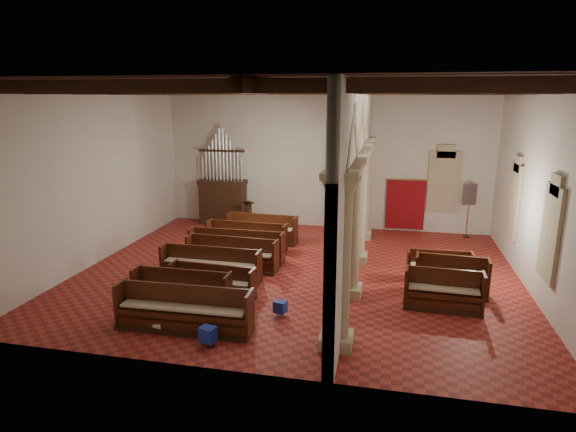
# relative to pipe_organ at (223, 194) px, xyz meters

# --- Properties ---
(floor) EXTENTS (14.00, 14.00, 0.00)m
(floor) POSITION_rel_pipe_organ_xyz_m (4.50, -5.50, -1.37)
(floor) COLOR maroon
(floor) RESTS_ON ground
(ceiling) EXTENTS (14.00, 14.00, 0.00)m
(ceiling) POSITION_rel_pipe_organ_xyz_m (4.50, -5.50, 4.63)
(ceiling) COLOR black
(ceiling) RESTS_ON wall_back
(wall_back) EXTENTS (14.00, 0.02, 6.00)m
(wall_back) POSITION_rel_pipe_organ_xyz_m (4.50, 0.50, 1.63)
(wall_back) COLOR silver
(wall_back) RESTS_ON floor
(wall_front) EXTENTS (14.00, 0.02, 6.00)m
(wall_front) POSITION_rel_pipe_organ_xyz_m (4.50, -11.50, 1.63)
(wall_front) COLOR silver
(wall_front) RESTS_ON floor
(wall_left) EXTENTS (0.02, 12.00, 6.00)m
(wall_left) POSITION_rel_pipe_organ_xyz_m (-2.50, -5.50, 1.63)
(wall_left) COLOR silver
(wall_left) RESTS_ON floor
(wall_right) EXTENTS (0.02, 12.00, 6.00)m
(wall_right) POSITION_rel_pipe_organ_xyz_m (11.50, -5.50, 1.63)
(wall_right) COLOR silver
(wall_right) RESTS_ON floor
(ceiling_beams) EXTENTS (13.80, 11.80, 0.30)m
(ceiling_beams) POSITION_rel_pipe_organ_xyz_m (4.50, -5.50, 4.45)
(ceiling_beams) COLOR #331A10
(ceiling_beams) RESTS_ON wall_back
(arcade) EXTENTS (0.90, 11.90, 6.00)m
(arcade) POSITION_rel_pipe_organ_xyz_m (6.30, -5.50, 2.19)
(arcade) COLOR #BDAF8C
(arcade) RESTS_ON floor
(window_right_a) EXTENTS (0.03, 1.00, 2.20)m
(window_right_a) POSITION_rel_pipe_organ_xyz_m (11.48, -7.00, 0.83)
(window_right_a) COLOR #35785A
(window_right_a) RESTS_ON wall_right
(window_right_b) EXTENTS (0.03, 1.00, 2.20)m
(window_right_b) POSITION_rel_pipe_organ_xyz_m (11.48, -3.00, 0.83)
(window_right_b) COLOR #35785A
(window_right_b) RESTS_ON wall_right
(window_back) EXTENTS (1.00, 0.03, 2.20)m
(window_back) POSITION_rel_pipe_organ_xyz_m (9.50, 0.48, 0.83)
(window_back) COLOR #35785A
(window_back) RESTS_ON wall_back
(pipe_organ) EXTENTS (2.10, 0.85, 4.40)m
(pipe_organ) POSITION_rel_pipe_organ_xyz_m (0.00, 0.00, 0.00)
(pipe_organ) COLOR #331A10
(pipe_organ) RESTS_ON floor
(lectern) EXTENTS (0.67, 0.70, 1.40)m
(lectern) POSITION_rel_pipe_organ_xyz_m (1.44, -0.92, -0.79)
(lectern) COLOR #362211
(lectern) RESTS_ON floor
(dossal_curtain) EXTENTS (1.80, 0.07, 2.17)m
(dossal_curtain) POSITION_rel_pipe_organ_xyz_m (8.00, 0.42, -0.21)
(dossal_curtain) COLOR maroon
(dossal_curtain) RESTS_ON floor
(processional_banner) EXTENTS (0.54, 0.68, 2.38)m
(processional_banner) POSITION_rel_pipe_organ_xyz_m (10.49, -0.01, -0.57)
(processional_banner) COLOR #331A10
(processional_banner) RESTS_ON floor
(hymnal_box_a) EXTENTS (0.41, 0.36, 0.36)m
(hymnal_box_a) POSITION_rel_pipe_organ_xyz_m (3.40, -10.60, -1.09)
(hymnal_box_a) COLOR navy
(hymnal_box_a) RESTS_ON floor
(hymnal_box_b) EXTENTS (0.37, 0.33, 0.31)m
(hymnal_box_b) POSITION_rel_pipe_organ_xyz_m (4.68, -8.73, -1.11)
(hymnal_box_b) COLOR navy
(hymnal_box_b) RESTS_ON floor
(hymnal_box_c) EXTENTS (0.44, 0.40, 0.36)m
(hymnal_box_c) POSITION_rel_pipe_organ_xyz_m (3.03, -5.59, -1.09)
(hymnal_box_c) COLOR navy
(hymnal_box_c) RESTS_ON floor
(tube_heater_a) EXTENTS (1.12, 0.45, 0.11)m
(tube_heater_a) POSITION_rel_pipe_organ_xyz_m (1.50, -10.12, -1.21)
(tube_heater_a) COLOR silver
(tube_heater_a) RESTS_ON floor
(tube_heater_b) EXTENTS (1.01, 0.20, 0.10)m
(tube_heater_b) POSITION_rel_pipe_organ_xyz_m (2.92, -9.40, -1.21)
(tube_heater_b) COLOR white
(tube_heater_b) RESTS_ON floor
(nave_pew_0) EXTENTS (3.43, 0.81, 1.12)m
(nave_pew_0) POSITION_rel_pipe_organ_xyz_m (2.54, -9.98, -1.00)
(nave_pew_0) COLOR #331A10
(nave_pew_0) RESTS_ON floor
(nave_pew_1) EXTENTS (2.74, 0.70, 1.04)m
(nave_pew_1) POSITION_rel_pipe_organ_xyz_m (1.92, -8.76, -1.03)
(nave_pew_1) COLOR #331A10
(nave_pew_1) RESTS_ON floor
(nave_pew_2) EXTENTS (2.55, 0.79, 0.95)m
(nave_pew_2) POSITION_rel_pipe_organ_xyz_m (2.50, -7.94, -1.06)
(nave_pew_2) COLOR #331A10
(nave_pew_2) RESTS_ON floor
(nave_pew_3) EXTENTS (3.24, 0.75, 1.03)m
(nave_pew_3) POSITION_rel_pipe_organ_xyz_m (1.95, -6.64, -1.03)
(nave_pew_3) COLOR #331A10
(nave_pew_3) RESTS_ON floor
(nave_pew_4) EXTENTS (3.13, 0.87, 1.07)m
(nave_pew_4) POSITION_rel_pipe_organ_xyz_m (2.29, -5.58, -1.02)
(nave_pew_4) COLOR #331A10
(nave_pew_4) RESTS_ON floor
(nave_pew_5) EXTENTS (3.37, 0.73, 1.08)m
(nave_pew_5) POSITION_rel_pipe_organ_xyz_m (2.17, -4.76, -1.02)
(nave_pew_5) COLOR #331A10
(nave_pew_5) RESTS_ON floor
(nave_pew_6) EXTENTS (3.08, 0.81, 1.04)m
(nave_pew_6) POSITION_rel_pipe_organ_xyz_m (2.15, -3.50, -1.03)
(nave_pew_6) COLOR #331A10
(nave_pew_6) RESTS_ON floor
(nave_pew_7) EXTENTS (2.84, 0.89, 1.10)m
(nave_pew_7) POSITION_rel_pipe_organ_xyz_m (2.46, -2.39, -1.01)
(nave_pew_7) COLOR #331A10
(nave_pew_7) RESTS_ON floor
(aisle_pew_0) EXTENTS (2.09, 0.83, 1.10)m
(aisle_pew_0) POSITION_rel_pipe_organ_xyz_m (8.89, -7.37, -1.00)
(aisle_pew_0) COLOR #331A10
(aisle_pew_0) RESTS_ON floor
(aisle_pew_1) EXTENTS (2.09, 0.89, 1.13)m
(aisle_pew_1) POSITION_rel_pipe_organ_xyz_m (9.21, -6.26, -0.99)
(aisle_pew_1) COLOR #331A10
(aisle_pew_1) RESTS_ON floor
(aisle_pew_2) EXTENTS (2.01, 0.75, 0.96)m
(aisle_pew_2) POSITION_rel_pipe_organ_xyz_m (8.96, -5.27, -1.05)
(aisle_pew_2) COLOR #331A10
(aisle_pew_2) RESTS_ON floor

